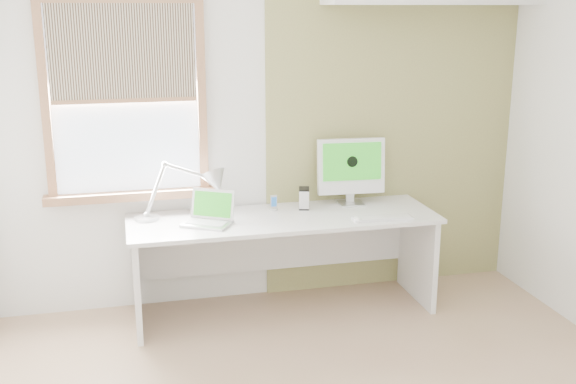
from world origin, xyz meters
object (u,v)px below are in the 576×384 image
object	(u,v)px
desk	(282,240)
external_drive	(304,198)
desk_lamp	(203,186)
imac	(351,168)
laptop	(209,215)

from	to	relation	value
desk	external_drive	size ratio (longest dim) A/B	14.20
desk_lamp	external_drive	bearing A→B (deg)	0.02
desk	external_drive	bearing A→B (deg)	27.97
desk	desk_lamp	distance (m)	0.69
desk	external_drive	xyz separation A→B (m)	(0.20, 0.10, 0.27)
external_drive	imac	size ratio (longest dim) A/B	0.30
imac	desk_lamp	bearing A→B (deg)	-177.90
external_drive	laptop	bearing A→B (deg)	-165.04
laptop	external_drive	xyz separation A→B (m)	(0.73, 0.19, 0.02)
external_drive	imac	xyz separation A→B (m)	(0.38, 0.04, 0.20)
imac	desk	bearing A→B (deg)	-165.79
laptop	desk_lamp	bearing A→B (deg)	94.39
desk_lamp	laptop	world-z (taller)	desk_lamp
desk_lamp	laptop	bearing A→B (deg)	-85.61
desk_lamp	imac	bearing A→B (deg)	2.10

